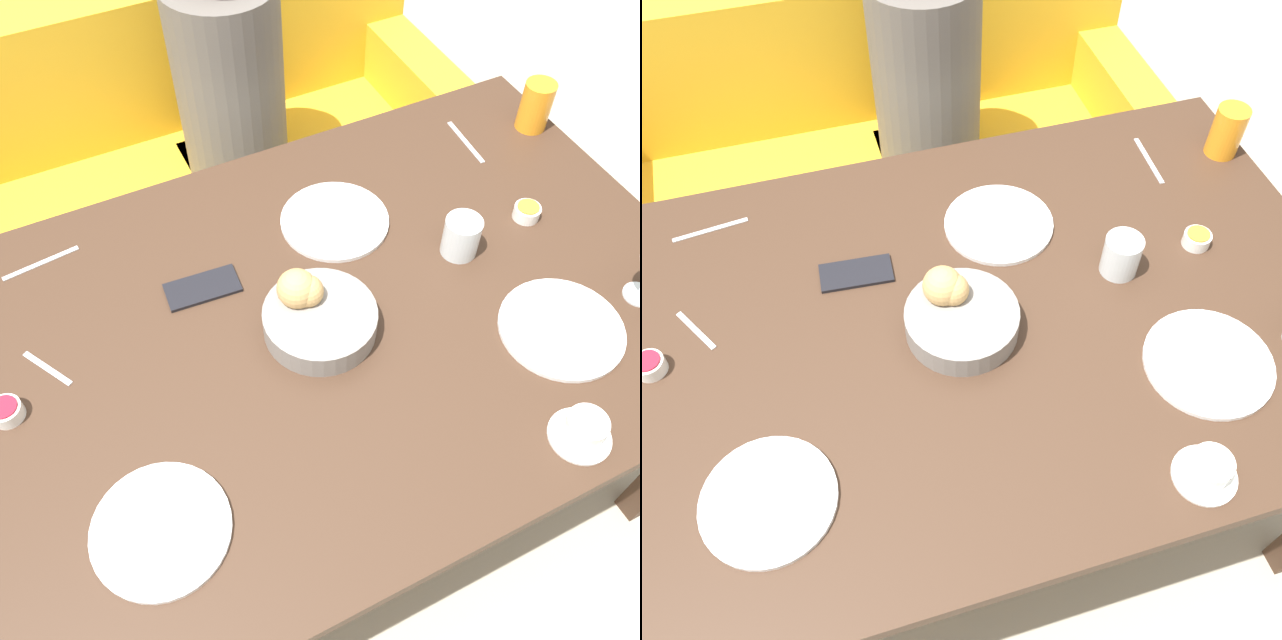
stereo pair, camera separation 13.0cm
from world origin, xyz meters
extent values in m
plane|color=#A89E89|center=(0.00, 0.00, 0.00)|extent=(10.00, 10.00, 0.00)
cube|color=#3D281C|center=(0.00, 0.00, 0.76)|extent=(1.53, 1.03, 0.03)
cube|color=#3D281C|center=(-0.72, 0.47, 0.37)|extent=(0.06, 0.06, 0.74)
cube|color=#3D281C|center=(0.72, 0.47, 0.37)|extent=(0.06, 0.06, 0.74)
cube|color=gold|center=(-0.05, 1.00, 0.20)|extent=(1.80, 0.70, 0.41)
cube|color=gold|center=(-0.05, 1.25, 0.63)|extent=(1.80, 0.20, 0.45)
cube|color=gold|center=(0.77, 1.00, 0.30)|extent=(0.14, 0.70, 0.61)
cube|color=#23232D|center=(0.12, 0.89, 0.20)|extent=(0.29, 0.40, 0.41)
cylinder|color=#5B5651|center=(0.12, 0.89, 0.70)|extent=(0.31, 0.31, 0.59)
cylinder|color=gray|center=(-0.04, -0.02, 0.80)|extent=(0.22, 0.22, 0.05)
sphere|color=tan|center=(-0.05, 0.02, 0.85)|extent=(0.06, 0.06, 0.06)
sphere|color=tan|center=(-0.07, 0.03, 0.85)|extent=(0.08, 0.08, 0.08)
cylinder|color=white|center=(-0.45, -0.27, 0.78)|extent=(0.23, 0.23, 0.01)
cylinder|color=white|center=(0.38, -0.23, 0.78)|extent=(0.24, 0.24, 0.01)
cylinder|color=white|center=(0.11, 0.23, 0.78)|extent=(0.24, 0.24, 0.01)
cylinder|color=orange|center=(0.70, 0.31, 0.83)|extent=(0.08, 0.08, 0.12)
cylinder|color=silver|center=(0.31, 0.03, 0.82)|extent=(0.08, 0.08, 0.09)
cylinder|color=white|center=(0.26, -0.43, 0.78)|extent=(0.11, 0.11, 0.01)
cylinder|color=white|center=(0.26, -0.43, 0.81)|extent=(0.07, 0.07, 0.05)
cylinder|color=white|center=(-0.63, 0.05, 0.79)|extent=(0.06, 0.06, 0.03)
cylinder|color=#A3192D|center=(-0.63, 0.05, 0.81)|extent=(0.05, 0.05, 0.00)
cylinder|color=white|center=(0.50, 0.05, 0.79)|extent=(0.06, 0.06, 0.03)
cylinder|color=#C67F28|center=(0.50, 0.05, 0.81)|extent=(0.05, 0.05, 0.00)
cube|color=#B7B7BC|center=(-0.50, 0.39, 0.78)|extent=(0.16, 0.03, 0.00)
cube|color=#B7B7BC|center=(0.52, 0.33, 0.78)|extent=(0.02, 0.16, 0.00)
cube|color=#B7B7BC|center=(-0.55, 0.12, 0.78)|extent=(0.07, 0.11, 0.00)
cube|color=black|center=(-0.22, 0.17, 0.78)|extent=(0.16, 0.08, 0.01)
camera|label=1|loc=(-0.38, -0.71, 1.85)|focal=38.00mm
camera|label=2|loc=(-0.26, -0.76, 1.85)|focal=38.00mm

